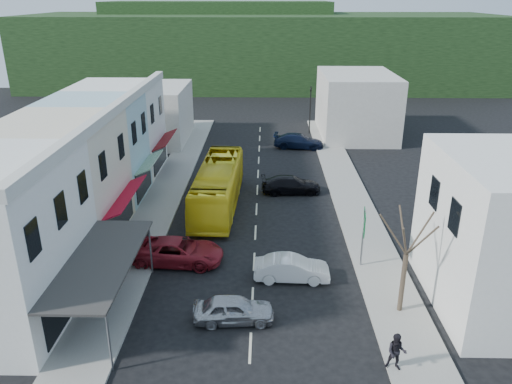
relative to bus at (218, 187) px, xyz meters
name	(u,v)px	position (x,y,z in m)	size (l,w,h in m)	color
ground	(254,262)	(2.94, -8.58, -1.55)	(120.00, 120.00, 0.00)	black
sidewalk_left	(163,198)	(-4.56, 1.42, -1.48)	(3.00, 52.00, 0.15)	gray
sidewalk_right	(351,199)	(10.44, 1.42, -1.48)	(3.00, 52.00, 0.15)	gray
shopfront_row	(72,172)	(-9.55, -3.58, 2.45)	(8.25, 30.00, 8.00)	silver
distant_block_left	(150,114)	(-9.06, 18.42, 1.45)	(8.00, 10.00, 6.00)	#B7B2A8
distant_block_right	(356,104)	(13.94, 21.42, 1.95)	(8.00, 12.00, 7.00)	#B7B2A8
hillside	(254,45)	(1.48, 56.51, 5.18)	(80.00, 26.00, 14.00)	black
bus	(218,187)	(0.00, 0.00, 0.00)	(2.50, 11.60, 3.10)	yellow
car_silver	(234,309)	(2.05, -14.56, -0.85)	(1.80, 4.40, 1.40)	#B4B4B9
car_white	(292,269)	(5.13, -10.59, -0.85)	(1.80, 4.40, 1.40)	silver
car_red	(178,252)	(-1.68, -8.76, -0.85)	(1.90, 4.60, 1.40)	maroon
car_black_near	(291,185)	(5.71, 2.85, -0.85)	(1.84, 4.50, 1.40)	black
car_navy_far	(299,142)	(7.11, 15.72, -0.85)	(1.84, 4.50, 1.40)	black
pedestrian_left	(146,233)	(-4.01, -6.83, -0.55)	(0.60, 0.40, 1.70)	black
pedestrian_right	(396,353)	(9.24, -18.02, -0.55)	(0.70, 0.44, 1.70)	black
direction_sign	(363,239)	(9.34, -9.10, 0.30)	(0.43, 1.68, 3.71)	#095626
street_tree	(406,255)	(10.53, -13.65, 1.80)	(2.45, 2.45, 6.70)	#392D22
traffic_signal	(310,110)	(8.74, 21.75, 1.21)	(0.82, 1.21, 5.51)	black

